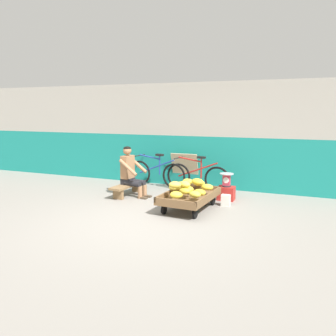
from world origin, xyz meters
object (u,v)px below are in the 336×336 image
object	(u,v)px
shopping_bag	(226,200)
bicycle_far_left	(197,177)
weighing_scale	(227,180)
bicycle_near_left	(156,173)
banana_cart	(190,198)
plastic_crate	(226,193)
sign_board	(185,170)
low_bench	(128,187)
vendor_seated	(131,172)

from	to	relation	value
shopping_bag	bicycle_far_left	bearing A→B (deg)	131.31
weighing_scale	bicycle_near_left	bearing A→B (deg)	161.51
banana_cart	plastic_crate	size ratio (longest dim) A/B	4.15
bicycle_far_left	sign_board	distance (m)	0.58
sign_board	low_bench	bearing A→B (deg)	-121.80
plastic_crate	bicycle_near_left	world-z (taller)	bicycle_near_left
bicycle_far_left	weighing_scale	bearing A→B (deg)	-35.10
bicycle_near_left	bicycle_far_left	size ratio (longest dim) A/B	1.00
low_bench	shopping_bag	size ratio (longest dim) A/B	4.68
sign_board	weighing_scale	bearing A→B (deg)	-36.78
plastic_crate	sign_board	bearing A→B (deg)	143.25
weighing_scale	bicycle_near_left	world-z (taller)	bicycle_near_left
weighing_scale	sign_board	world-z (taller)	sign_board
plastic_crate	shopping_bag	world-z (taller)	plastic_crate
low_bench	bicycle_near_left	size ratio (longest dim) A/B	0.68
weighing_scale	bicycle_far_left	bearing A→B (deg)	144.90
weighing_scale	bicycle_far_left	xyz separation A→B (m)	(-0.86, 0.60, -0.10)
banana_cart	sign_board	distance (m)	2.13
vendor_seated	bicycle_far_left	distance (m)	1.66
banana_cart	bicycle_near_left	xyz separation A→B (m)	(-1.47, 1.66, 0.11)
bicycle_near_left	shopping_bag	size ratio (longest dim) A/B	6.89
bicycle_near_left	sign_board	size ratio (longest dim) A/B	1.91
low_bench	vendor_seated	size ratio (longest dim) A/B	0.98
bicycle_far_left	sign_board	xyz separation A→B (m)	(-0.44, 0.37, 0.08)
weighing_scale	bicycle_far_left	world-z (taller)	bicycle_far_left
plastic_crate	weighing_scale	bearing A→B (deg)	-90.00
vendor_seated	plastic_crate	distance (m)	2.20
low_bench	bicycle_near_left	xyz separation A→B (m)	(0.21, 1.13, 0.15)
weighing_scale	bicycle_far_left	distance (m)	1.06
bicycle_near_left	shopping_bag	distance (m)	2.40
weighing_scale	bicycle_far_left	size ratio (longest dim) A/B	0.18
banana_cart	low_bench	distance (m)	1.77
vendor_seated	sign_board	distance (m)	1.66
plastic_crate	bicycle_near_left	xyz separation A→B (m)	(-1.98, 0.66, 0.20)
vendor_seated	bicycle_far_left	world-z (taller)	vendor_seated
sign_board	banana_cart	bearing A→B (deg)	-68.09
banana_cart	weighing_scale	size ratio (longest dim) A/B	4.98
banana_cart	vendor_seated	distance (m)	1.71
banana_cart	sign_board	size ratio (longest dim) A/B	1.72
plastic_crate	sign_board	size ratio (longest dim) A/B	0.41
banana_cart	shopping_bag	world-z (taller)	banana_cart
sign_board	shopping_bag	world-z (taller)	sign_board
banana_cart	vendor_seated	bearing A→B (deg)	161.85
weighing_scale	shopping_bag	world-z (taller)	weighing_scale
sign_board	plastic_crate	bearing A→B (deg)	-36.75
bicycle_near_left	bicycle_far_left	bearing A→B (deg)	-3.00
weighing_scale	plastic_crate	bearing A→B (deg)	90.00
plastic_crate	bicycle_far_left	size ratio (longest dim) A/B	0.22
plastic_crate	banana_cart	bearing A→B (deg)	-117.06
bicycle_far_left	shopping_bag	bearing A→B (deg)	-48.69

